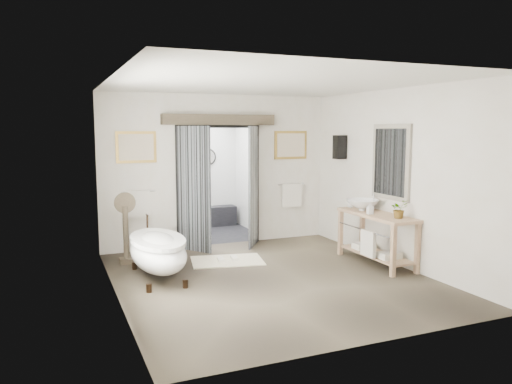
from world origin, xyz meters
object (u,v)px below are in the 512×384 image
clawfoot_tub (158,251)px  rug (227,261)px  basin (362,205)px  vanity (376,234)px

clawfoot_tub → rug: clawfoot_tub is taller
clawfoot_tub → basin: size_ratio=3.17×
basin → vanity: bearing=-90.8°
rug → clawfoot_tub: bearing=-157.9°
rug → basin: bearing=-18.3°
clawfoot_tub → vanity: (3.52, -0.59, 0.09)m
basin → rug: bearing=158.6°
clawfoot_tub → vanity: 3.57m
vanity → clawfoot_tub: bearing=170.4°
vanity → basin: (-0.02, 0.38, 0.44)m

